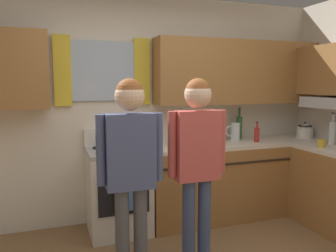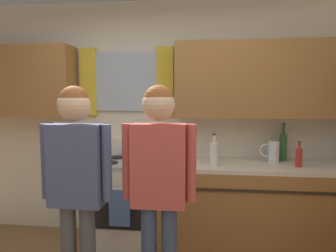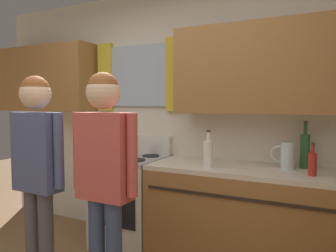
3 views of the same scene
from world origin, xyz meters
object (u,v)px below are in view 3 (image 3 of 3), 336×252
object	(u,v)px
stove_oven	(131,199)
adult_in_plaid	(104,165)
bottle_wine_green	(305,150)
bottle_milk_white	(208,153)
bottle_sauce_red	(312,163)
adult_left	(37,160)
water_pitcher	(287,156)

from	to	relation	value
stove_oven	adult_in_plaid	size ratio (longest dim) A/B	0.67
bottle_wine_green	adult_in_plaid	size ratio (longest dim) A/B	0.24
bottle_milk_white	bottle_sauce_red	size ratio (longest dim) A/B	1.27
bottle_milk_white	adult_in_plaid	xyz separation A→B (m)	(-0.40, -0.87, 0.01)
stove_oven	adult_in_plaid	bearing A→B (deg)	-65.16
bottle_sauce_red	adult_left	bearing A→B (deg)	-151.22
bottle_sauce_red	bottle_wine_green	bearing A→B (deg)	104.90
adult_left	bottle_sauce_red	bearing A→B (deg)	28.78
water_pitcher	bottle_milk_white	bearing A→B (deg)	-159.78
adult_in_plaid	bottle_milk_white	bearing A→B (deg)	65.25
bottle_milk_white	water_pitcher	size ratio (longest dim) A/B	1.42
bottle_milk_white	adult_left	xyz separation A→B (m)	(-0.97, -0.92, 0.01)
water_pitcher	adult_left	world-z (taller)	adult_left
stove_oven	water_pitcher	distance (m)	1.57
stove_oven	bottle_wine_green	distance (m)	1.71
bottle_milk_white	water_pitcher	bearing A→B (deg)	20.22
bottle_sauce_red	adult_left	world-z (taller)	adult_left
stove_oven	bottle_sauce_red	bearing A→B (deg)	-3.03
bottle_milk_white	bottle_sauce_red	bearing A→B (deg)	3.88
water_pitcher	adult_in_plaid	xyz separation A→B (m)	(-1.00, -1.09, 0.02)
water_pitcher	adult_in_plaid	world-z (taller)	adult_in_plaid
bottle_wine_green	adult_in_plaid	xyz separation A→B (m)	(-1.13, -1.21, -0.02)
adult_left	adult_in_plaid	distance (m)	0.57
bottle_wine_green	adult_in_plaid	world-z (taller)	adult_in_plaid
bottle_wine_green	water_pitcher	xyz separation A→B (m)	(-0.13, -0.11, -0.04)
bottle_wine_green	bottle_sauce_red	xyz separation A→B (m)	(0.07, -0.28, -0.06)
adult_in_plaid	bottle_sauce_red	bearing A→B (deg)	37.69
bottle_wine_green	adult_left	xyz separation A→B (m)	(-1.69, -1.25, -0.02)
bottle_wine_green	bottle_milk_white	size ratio (longest dim) A/B	1.26
stove_oven	water_pitcher	bearing A→B (deg)	3.02
water_pitcher	bottle_sauce_red	bearing A→B (deg)	-39.62
stove_oven	adult_in_plaid	world-z (taller)	adult_in_plaid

